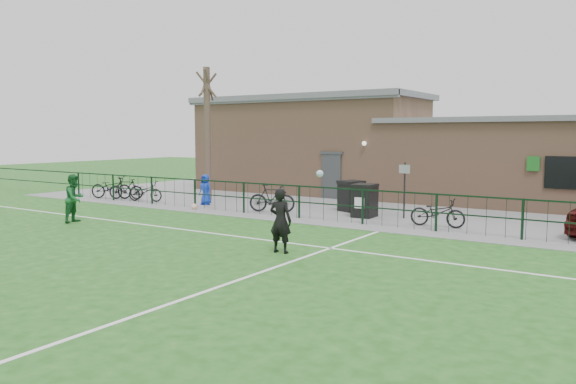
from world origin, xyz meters
The scene contains 20 objects.
ground centered at (0.00, 0.00, 0.00)m, with size 90.00×90.00×0.00m, color #1B4F17.
paving_strip centered at (0.00, 13.50, 0.01)m, with size 34.00×13.00×0.02m, color slate.
pitch_line_touch centered at (0.00, 7.80, 0.00)m, with size 28.00×0.10×0.01m, color white.
pitch_line_mid centered at (0.00, 4.00, 0.00)m, with size 28.00×0.10×0.01m, color white.
pitch_line_perp centered at (2.00, 0.00, 0.00)m, with size 0.10×16.00×0.01m, color white.
perimeter_fence centered at (0.00, 8.00, 0.60)m, with size 28.00×0.10×1.20m, color black.
bare_tree centered at (-8.00, 10.50, 3.00)m, with size 0.30×0.30×6.00m, color #47352B.
wheelie_bin_left centered at (-0.79, 10.68, 0.57)m, with size 0.73×0.83×1.10m, color black.
wheelie_bin_right centered at (0.34, 9.52, 0.58)m, with size 0.74×0.83×1.11m, color black.
sign_post centered at (1.65, 10.01, 1.02)m, with size 0.06×0.06×2.00m, color black.
bicycle_a centered at (-12.07, 8.36, 0.55)m, with size 0.70×2.00×1.05m, color black.
bicycle_b centered at (-11.27, 8.54, 0.52)m, with size 0.47×1.65×0.99m, color black.
bicycle_c centered at (-9.92, 8.47, 0.47)m, with size 0.60×1.72×0.90m, color black.
bicycle_d centered at (-3.21, 8.75, 0.56)m, with size 0.51×1.79×1.07m, color black.
bicycle_e centered at (3.26, 8.84, 0.49)m, with size 0.62×1.78×0.93m, color black.
spectator_child centered at (-6.86, 9.04, 0.67)m, with size 0.63×0.41×1.29m, color #1334B5.
goalkeeper_kick centered at (1.19, 2.91, 0.85)m, with size 1.22×3.66×1.91m.
outfield_player centered at (-7.46, 3.07, 0.82)m, with size 0.80×0.62×1.65m, color #195929.
ball_ground centered at (-6.27, 7.70, 0.12)m, with size 0.24×0.24×0.24m, color white.
clubhouse centered at (-0.88, 16.50, 2.22)m, with size 24.25×5.40×4.96m.
Camera 1 is at (9.10, -8.81, 3.01)m, focal length 35.00 mm.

